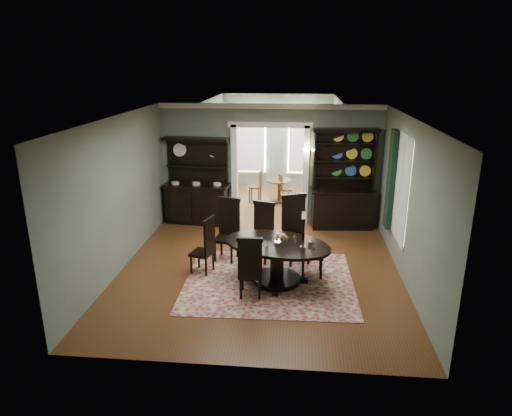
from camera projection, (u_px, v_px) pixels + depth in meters
The scene contains 19 objects.
room at pixel (260, 194), 8.63m from camera, with size 5.51×6.01×3.01m.
parlor at pixel (275, 146), 13.84m from camera, with size 3.51×3.50×3.01m.
doorway_trim at pixel (270, 160), 11.41m from camera, with size 2.08×0.25×2.57m.
right_window at pixel (396, 184), 9.22m from camera, with size 0.15×1.47×2.12m.
wall_sconce at pixel (309, 151), 11.10m from camera, with size 0.27×0.21×0.21m.
rug at pixel (269, 281), 8.63m from camera, with size 3.15×2.72×0.01m, color maroon.
dining_table at pixel (277, 255), 8.44m from camera, with size 2.35×2.35×0.79m.
centerpiece at pixel (282, 240), 8.32m from camera, with size 1.34×0.86×0.22m.
chair_far_left at pixel (228, 227), 9.47m from camera, with size 0.57×0.55×1.31m.
chair_far_mid at pixel (262, 229), 9.44m from camera, with size 0.57×0.55×1.24m.
chair_far_right at pixel (295, 226), 9.35m from camera, with size 0.67×0.65×1.41m.
chair_end_left at pixel (206, 244), 8.79m from camera, with size 0.50×0.52×1.15m.
chair_end_right at pixel (307, 244), 8.70m from camera, with size 0.43×0.47×1.23m.
chair_near at pixel (250, 266), 7.84m from camera, with size 0.45×0.43×1.17m.
sideboard at pixel (197, 194), 11.60m from camera, with size 1.70×0.73×2.18m.
welsh_dresser at pixel (343, 193), 11.22m from camera, with size 1.62×0.71×2.46m.
parlor_table at pixel (279, 188), 13.38m from camera, with size 0.72×0.72×0.66m.
parlor_chair_left at pixel (257, 185), 13.38m from camera, with size 0.41×0.40×0.94m.
parlor_chair_right at pixel (284, 188), 13.26m from camera, with size 0.40×0.40×0.86m.
Camera 1 is at (0.71, -8.22, 3.97)m, focal length 32.00 mm.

